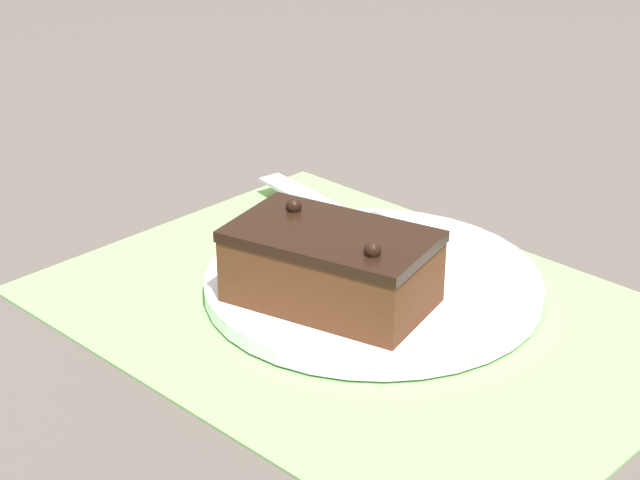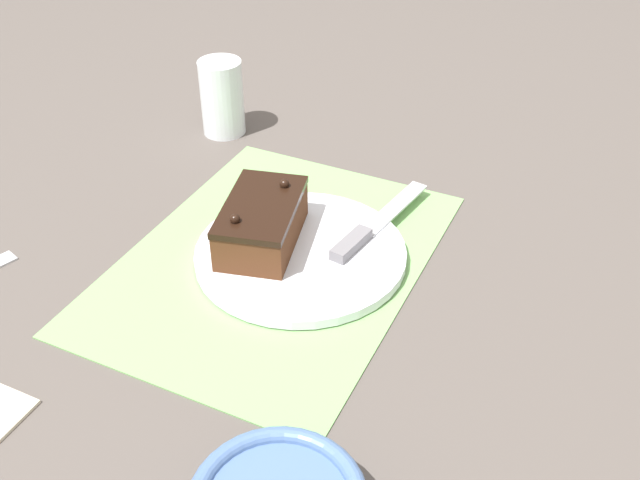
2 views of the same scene
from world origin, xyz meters
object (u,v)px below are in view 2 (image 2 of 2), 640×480
at_px(serving_knife, 366,231).
at_px(drinking_glass, 222,98).
at_px(cake_plate, 301,254).
at_px(chocolate_cake, 262,222).

distance_m(serving_knife, drinking_glass, 0.37).
relative_size(cake_plate, serving_knife, 1.23).
height_order(chocolate_cake, serving_knife, chocolate_cake).
bearing_deg(chocolate_cake, serving_knife, 121.07).
height_order(cake_plate, drinking_glass, drinking_glass).
bearing_deg(serving_knife, chocolate_cake, -139.80).
bearing_deg(drinking_glass, cake_plate, 46.39).
xyz_separation_m(serving_knife, drinking_glass, (-0.18, -0.32, 0.04)).
bearing_deg(cake_plate, drinking_glass, -133.61).
xyz_separation_m(cake_plate, chocolate_cake, (0.00, -0.05, 0.03)).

